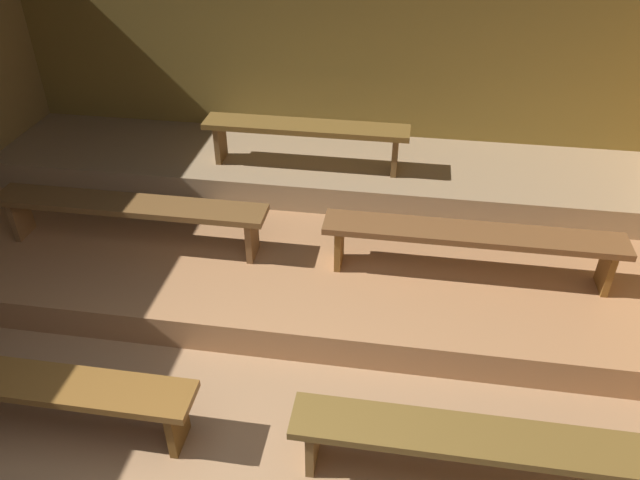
{
  "coord_description": "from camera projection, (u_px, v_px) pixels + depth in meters",
  "views": [
    {
      "loc": [
        0.82,
        -1.83,
        3.21
      ],
      "look_at": [
        0.2,
        2.15,
        0.46
      ],
      "focal_mm": 34.52,
      "sensor_mm": 36.0,
      "label": 1
    }
  ],
  "objects": [
    {
      "name": "bench_lower_right",
      "position": [
        472.0,
        238.0,
        4.63
      ],
      "size": [
        2.25,
        0.31,
        0.41
      ],
      "color": "brown",
      "rests_on": "platform_lower"
    },
    {
      "name": "bench_floor_left",
      "position": [
        2.0,
        383.0,
        3.78
      ],
      "size": [
        2.45,
        0.31,
        0.41
      ],
      "color": "brown",
      "rests_on": "ground"
    },
    {
      "name": "ground",
      "position": [
        294.0,
        295.0,
        5.09
      ],
      "size": [
        7.1,
        4.88,
        0.08
      ],
      "primitive_type": "cube",
      "color": "#9F7752"
    },
    {
      "name": "wall_back",
      "position": [
        331.0,
        61.0,
        6.05
      ],
      "size": [
        7.1,
        0.06,
        2.51
      ],
      "primitive_type": "cube",
      "color": "olive",
      "rests_on": "ground"
    },
    {
      "name": "bench_lower_left",
      "position": [
        130.0,
        209.0,
        4.98
      ],
      "size": [
        2.25,
        0.31,
        0.41
      ],
      "color": "brown",
      "rests_on": "platform_lower"
    },
    {
      "name": "platform_lower",
      "position": [
        307.0,
        236.0,
        5.51
      ],
      "size": [
        6.3,
        2.82,
        0.26
      ],
      "primitive_type": "cube",
      "color": "#A7744A",
      "rests_on": "ground"
    },
    {
      "name": "platform_middle",
      "position": [
        321.0,
        169.0,
        6.02
      ],
      "size": [
        6.3,
        1.22,
        0.26
      ],
      "primitive_type": "cube",
      "color": "#9C815E",
      "rests_on": "platform_lower"
    },
    {
      "name": "bench_floor_right",
      "position": [
        509.0,
        447.0,
        3.39
      ],
      "size": [
        2.45,
        0.31,
        0.41
      ],
      "color": "brown",
      "rests_on": "ground"
    },
    {
      "name": "bench_middle_center",
      "position": [
        306.0,
        132.0,
        5.62
      ],
      "size": [
        1.89,
        0.31,
        0.41
      ],
      "color": "brown",
      "rests_on": "platform_middle"
    }
  ]
}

